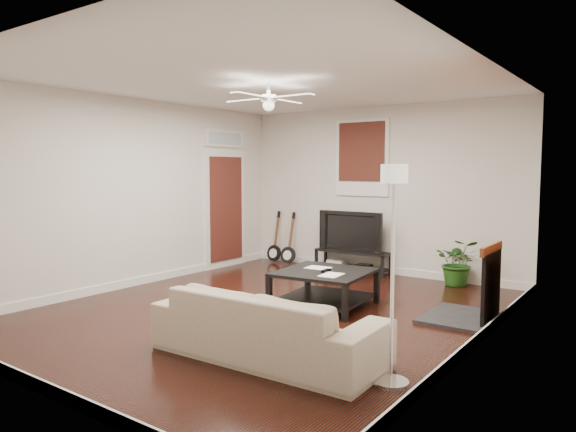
% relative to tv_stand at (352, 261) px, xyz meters
% --- Properties ---
extents(room, '(5.01, 6.01, 2.81)m').
position_rel_tv_stand_xyz_m(room, '(0.35, -2.78, 1.22)').
color(room, black).
rests_on(room, ground).
extents(brick_accent, '(0.02, 2.20, 2.80)m').
position_rel_tv_stand_xyz_m(brick_accent, '(2.84, -1.78, 1.22)').
color(brick_accent, '#B26239').
rests_on(brick_accent, floor).
extents(fireplace, '(0.80, 1.10, 0.92)m').
position_rel_tv_stand_xyz_m(fireplace, '(2.55, -1.78, 0.28)').
color(fireplace, black).
rests_on(fireplace, floor).
extents(window_back, '(1.00, 0.06, 1.30)m').
position_rel_tv_stand_xyz_m(window_back, '(0.05, 0.19, 1.77)').
color(window_back, '#3E1911').
rests_on(window_back, wall_back).
extents(door_left, '(0.08, 1.00, 2.50)m').
position_rel_tv_stand_xyz_m(door_left, '(-2.11, -0.88, 1.07)').
color(door_left, white).
rests_on(door_left, wall_left).
extents(tv_stand, '(1.31, 0.35, 0.37)m').
position_rel_tv_stand_xyz_m(tv_stand, '(0.00, 0.00, 0.00)').
color(tv_stand, black).
rests_on(tv_stand, floor).
extents(tv, '(1.18, 0.15, 0.68)m').
position_rel_tv_stand_xyz_m(tv, '(-0.00, 0.02, 0.53)').
color(tv, black).
rests_on(tv, tv_stand).
extents(coffee_table, '(1.20, 1.20, 0.46)m').
position_rel_tv_stand_xyz_m(coffee_table, '(0.80, -2.21, 0.05)').
color(coffee_table, black).
rests_on(coffee_table, floor).
extents(sofa, '(2.23, 0.93, 0.64)m').
position_rel_tv_stand_xyz_m(sofa, '(1.36, -4.11, 0.14)').
color(sofa, tan).
rests_on(sofa, floor).
extents(floor_lamp, '(0.31, 0.31, 1.80)m').
position_rel_tv_stand_xyz_m(floor_lamp, '(2.55, -4.01, 0.71)').
color(floor_lamp, silver).
rests_on(floor_lamp, floor).
extents(potted_plant, '(0.78, 0.73, 0.72)m').
position_rel_tv_stand_xyz_m(potted_plant, '(1.81, -0.01, 0.17)').
color(potted_plant, '#1E5117').
rests_on(potted_plant, floor).
extents(guitar_left, '(0.31, 0.22, 0.97)m').
position_rel_tv_stand_xyz_m(guitar_left, '(-1.66, -0.03, 0.30)').
color(guitar_left, black).
rests_on(guitar_left, floor).
extents(guitar_right, '(0.32, 0.24, 0.97)m').
position_rel_tv_stand_xyz_m(guitar_right, '(-1.31, -0.06, 0.30)').
color(guitar_right, black).
rests_on(guitar_right, floor).
extents(ceiling_fan, '(1.24, 1.24, 0.32)m').
position_rel_tv_stand_xyz_m(ceiling_fan, '(0.35, -2.78, 2.42)').
color(ceiling_fan, white).
rests_on(ceiling_fan, ceiling).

